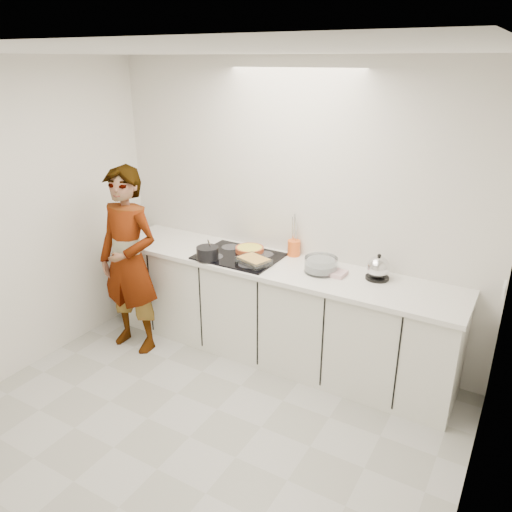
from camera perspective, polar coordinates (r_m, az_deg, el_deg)
The scene contains 16 objects.
floor at distance 3.89m, azimuth -7.62°, elevation -19.81°, with size 3.60×3.20×0.00m, color #B0B0AC.
ceiling at distance 2.93m, azimuth -10.30°, elevation 21.99°, with size 3.60×3.20×0.00m, color white.
wall_back at distance 4.47m, azimuth 4.13°, elevation 5.12°, with size 3.60×0.00×2.60m, color silver.
wall_left at distance 4.49m, azimuth -27.06°, elevation 2.85°, with size 0.00×3.20×2.60m, color silver.
wall_right at distance 2.60m, azimuth 24.88°, elevation -9.79°, with size 0.02×3.20×2.60m.
base_cabinets at distance 4.53m, azimuth 2.02°, elevation -6.43°, with size 3.20×0.58×0.87m, color silver.
countertop at distance 4.33m, azimuth 2.10°, elevation -1.12°, with size 3.24×0.64×0.04m, color white.
hob at distance 4.47m, azimuth -1.97°, elevation -0.01°, with size 0.72×0.54×0.01m, color black.
tart_dish at distance 4.55m, azimuth -0.74°, elevation 0.79°, with size 0.29×0.29×0.04m.
saucepan at distance 4.39m, azimuth -5.57°, elevation 0.36°, with size 0.25×0.25×0.19m.
baking_dish at distance 4.28m, azimuth -0.25°, elevation -0.52°, with size 0.32×0.27×0.05m.
mixing_bowl at distance 4.17m, azimuth 7.43°, elevation -1.08°, with size 0.32×0.32×0.13m.
tea_towel at distance 4.15m, azimuth 8.80°, elevation -1.87°, with size 0.21×0.15×0.03m, color white.
kettle at distance 4.11m, azimuth 13.77°, elevation -1.39°, with size 0.25×0.25×0.22m.
utensil_crock at distance 4.49m, azimuth 4.35°, elevation 0.92°, with size 0.11×0.11×0.14m, color orange.
cook at distance 4.64m, azimuth -14.31°, elevation -0.61°, with size 0.63×0.41×1.73m, color silver.
Camera 1 is at (1.88, -2.25, 2.57)m, focal length 35.00 mm.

